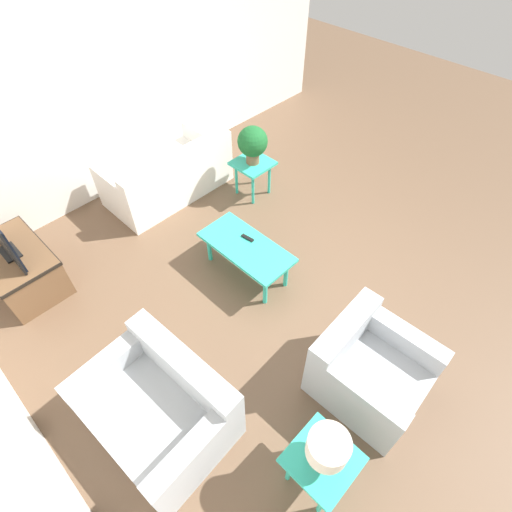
{
  "coord_description": "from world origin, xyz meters",
  "views": [
    {
      "loc": [
        -1.72,
        2.52,
        3.69
      ],
      "look_at": [
        0.25,
        0.5,
        0.55
      ],
      "focal_mm": 28.0,
      "sensor_mm": 36.0,
      "label": 1
    }
  ],
  "objects": [
    {
      "name": "ground_plane",
      "position": [
        0.0,
        0.0,
        0.0
      ],
      "size": [
        14.0,
        14.0,
        0.0
      ],
      "primitive_type": "plane",
      "color": "brown"
    },
    {
      "name": "wall_right",
      "position": [
        3.06,
        0.0,
        1.35
      ],
      "size": [
        0.12,
        7.2,
        2.7
      ],
      "color": "white",
      "rests_on": "ground_plane"
    },
    {
      "name": "sofa",
      "position": [
        2.33,
        0.11,
        0.3
      ],
      "size": [
        0.87,
        1.71,
        0.78
      ],
      "rotation": [
        0.0,
        0.0,
        1.57
      ],
      "color": "white",
      "rests_on": "ground_plane"
    },
    {
      "name": "armchair",
      "position": [
        -1.3,
        0.62,
        0.31
      ],
      "size": [
        0.94,
        0.9,
        0.77
      ],
      "rotation": [
        0.0,
        0.0,
        -1.54
      ],
      "color": "#A8ADB2",
      "rests_on": "ground_plane"
    },
    {
      "name": "loveseat",
      "position": [
        -0.23,
        2.16,
        0.3
      ],
      "size": [
        1.26,
        0.97,
        0.77
      ],
      "rotation": [
        0.0,
        0.0,
        3.2
      ],
      "color": "#A8ADB2",
      "rests_on": "ground_plane"
    },
    {
      "name": "coffee_table",
      "position": [
        0.5,
        0.41,
        0.4
      ],
      "size": [
        1.1,
        0.52,
        0.45
      ],
      "color": "#2DB79E",
      "rests_on": "ground_plane"
    },
    {
      "name": "side_table_plant",
      "position": [
        1.49,
        -0.7,
        0.44
      ],
      "size": [
        0.49,
        0.49,
        0.52
      ],
      "color": "#2DB79E",
      "rests_on": "ground_plane"
    },
    {
      "name": "side_table_lamp",
      "position": [
        -1.48,
        1.57,
        0.44
      ],
      "size": [
        0.49,
        0.49,
        0.52
      ],
      "color": "#2DB79E",
      "rests_on": "ground_plane"
    },
    {
      "name": "tv_stand_chest",
      "position": [
        2.19,
        2.3,
        0.28
      ],
      "size": [
        1.04,
        0.65,
        0.52
      ],
      "color": "brown",
      "rests_on": "ground_plane"
    },
    {
      "name": "potted_plant",
      "position": [
        1.49,
        -0.7,
        0.82
      ],
      "size": [
        0.4,
        0.4,
        0.52
      ],
      "color": "brown",
      "rests_on": "side_table_plant"
    },
    {
      "name": "table_lamp",
      "position": [
        -1.48,
        1.57,
        0.78
      ],
      "size": [
        0.3,
        0.3,
        0.38
      ],
      "color": "red",
      "rests_on": "side_table_lamp"
    },
    {
      "name": "remote_control",
      "position": [
        0.57,
        0.31,
        0.46
      ],
      "size": [
        0.16,
        0.06,
        0.02
      ],
      "color": "black",
      "rests_on": "coffee_table"
    }
  ]
}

